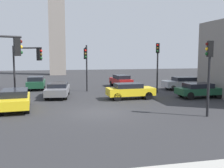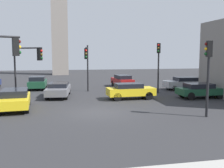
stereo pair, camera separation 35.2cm
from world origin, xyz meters
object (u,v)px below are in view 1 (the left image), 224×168
object	(u,v)px
car_7	(15,99)
car_5	(130,90)
traffic_light_0	(86,59)
car_1	(199,90)
car_4	(121,81)
car_8	(58,89)
traffic_light_1	(209,64)
traffic_light_3	(27,61)
car_0	(36,83)
car_6	(183,83)
traffic_light_4	(158,58)

from	to	relation	value
car_7	car_5	bearing A→B (deg)	100.48
traffic_light_0	car_7	size ratio (longest dim) A/B	1.08
car_1	car_7	size ratio (longest dim) A/B	0.93
car_4	car_8	distance (m)	9.71
traffic_light_0	car_5	size ratio (longest dim) A/B	1.17
traffic_light_0	car_5	world-z (taller)	traffic_light_0
traffic_light_1	traffic_light_3	size ratio (longest dim) A/B	1.01
traffic_light_1	car_4	size ratio (longest dim) A/B	1.14
traffic_light_3	car_0	size ratio (longest dim) A/B	1.17
car_8	traffic_light_1	bearing A→B (deg)	49.48
car_0	car_4	distance (m)	9.99
car_6	car_5	bearing A→B (deg)	33.64
car_5	car_7	bearing A→B (deg)	-166.68
traffic_light_3	car_1	distance (m)	15.56
traffic_light_3	car_1	size ratio (longest dim) A/B	1.11
car_0	traffic_light_3	bearing A→B (deg)	179.07
traffic_light_1	traffic_light_3	distance (m)	14.64
traffic_light_1	car_6	distance (m)	13.25
car_0	car_1	distance (m)	17.58
traffic_light_0	car_6	distance (m)	11.46
traffic_light_1	car_4	distance (m)	16.15
traffic_light_3	car_5	world-z (taller)	traffic_light_3
traffic_light_1	car_7	xyz separation A→B (m)	(-12.27, 4.74, -2.58)
traffic_light_1	car_0	distance (m)	19.69
car_0	car_8	size ratio (longest dim) A/B	0.82
traffic_light_3	car_5	bearing A→B (deg)	24.27
traffic_light_4	car_0	xyz separation A→B (m)	(-12.38, 5.51, -2.77)
car_5	car_4	bearing A→B (deg)	79.00
car_4	car_0	bearing A→B (deg)	84.76
car_5	car_0	bearing A→B (deg)	133.78
car_5	car_6	world-z (taller)	car_6
car_1	car_4	size ratio (longest dim) A/B	1.01
traffic_light_1	car_1	bearing A→B (deg)	-105.13
car_0	car_7	xyz separation A→B (m)	(-0.63, -10.94, -0.01)
car_7	car_8	xyz separation A→B (m)	(3.03, 5.07, -0.05)
car_4	traffic_light_4	bearing A→B (deg)	-163.40
traffic_light_4	car_7	bearing A→B (deg)	-32.20
traffic_light_4	car_7	size ratio (longest dim) A/B	1.11
traffic_light_1	car_7	size ratio (longest dim) A/B	1.05
traffic_light_4	car_0	world-z (taller)	traffic_light_4
car_4	car_6	distance (m)	7.36
traffic_light_0	traffic_light_4	xyz separation A→B (m)	(7.16, -1.07, 0.08)
car_7	car_1	bearing A→B (deg)	91.74
car_4	car_7	xyz separation A→B (m)	(-10.62, -11.12, -0.01)
car_1	car_6	distance (m)	5.70
traffic_light_0	traffic_light_3	world-z (taller)	traffic_light_0
car_0	car_7	world-z (taller)	car_0
traffic_light_1	traffic_light_4	distance (m)	10.20
traffic_light_3	car_7	distance (m)	4.74
traffic_light_1	car_0	bearing A→B (deg)	-41.15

